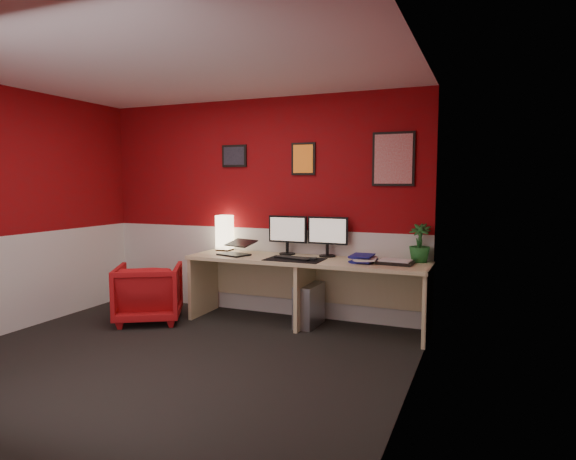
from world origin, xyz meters
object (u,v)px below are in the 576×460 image
object	(u,v)px
shoji_lamp	(225,234)
monitor_left	(287,229)
potted_plant	(420,243)
laptop	(234,246)
zen_tray	(395,263)
desk	(305,292)
monitor_right	(327,230)
pc_tower	(309,305)
armchair	(149,293)

from	to	relation	value
shoji_lamp	monitor_left	distance (m)	0.82
potted_plant	monitor_left	bearing A→B (deg)	-179.16
laptop	monitor_left	distance (m)	0.63
zen_tray	desk	bearing A→B (deg)	-178.98
zen_tray	potted_plant	world-z (taller)	potted_plant
desk	laptop	xyz separation A→B (m)	(-0.82, -0.08, 0.47)
desk	monitor_right	distance (m)	0.71
shoji_lamp	monitor_left	xyz separation A→B (m)	(0.82, -0.02, 0.09)
laptop	potted_plant	xyz separation A→B (m)	(1.97, 0.31, 0.09)
laptop	monitor_right	distance (m)	1.05
zen_tray	pc_tower	world-z (taller)	zen_tray
shoji_lamp	armchair	size ratio (longest dim) A/B	0.57
monitor_left	zen_tray	world-z (taller)	monitor_left
laptop	monitor_left	size ratio (longest dim) A/B	0.57
monitor_left	armchair	world-z (taller)	monitor_left
monitor_left	armchair	xyz separation A→B (m)	(-1.37, -0.70, -0.70)
laptop	armchair	bearing A→B (deg)	-136.63
laptop	desk	bearing A→B (deg)	23.08
desk	potted_plant	bearing A→B (deg)	11.55
monitor_left	armchair	distance (m)	1.69
monitor_right	armchair	distance (m)	2.10
armchair	laptop	bearing A→B (deg)	175.76
potted_plant	desk	bearing A→B (deg)	-168.45
desk	potted_plant	xyz separation A→B (m)	(1.15, 0.23, 0.56)
desk	armchair	distance (m)	1.74
shoji_lamp	monitor_right	distance (m)	1.29
monitor_left	zen_tray	bearing A→B (deg)	-8.99
shoji_lamp	laptop	world-z (taller)	shoji_lamp
zen_tray	armchair	distance (m)	2.70
potted_plant	armchair	distance (m)	2.97
desk	armchair	world-z (taller)	desk
desk	zen_tray	bearing A→B (deg)	1.02
monitor_left	pc_tower	world-z (taller)	monitor_left
monitor_left	pc_tower	bearing A→B (deg)	-29.71
pc_tower	armchair	world-z (taller)	armchair
shoji_lamp	laptop	distance (m)	0.44
shoji_lamp	zen_tray	world-z (taller)	shoji_lamp
desk	zen_tray	world-z (taller)	zen_tray
monitor_left	potted_plant	world-z (taller)	monitor_left
laptop	monitor_left	world-z (taller)	monitor_left
zen_tray	laptop	bearing A→B (deg)	-176.92
potted_plant	armchair	bearing A→B (deg)	-165.63
desk	monitor_left	world-z (taller)	monitor_left
laptop	zen_tray	xyz separation A→B (m)	(1.76, 0.09, -0.09)
monitor_right	pc_tower	xyz separation A→B (m)	(-0.14, -0.21, -0.80)
zen_tray	armchair	xyz separation A→B (m)	(-2.61, -0.50, -0.43)
monitor_right	armchair	xyz separation A→B (m)	(-1.84, -0.72, -0.70)
zen_tray	armchair	world-z (taller)	zen_tray
potted_plant	laptop	bearing A→B (deg)	-170.98
laptop	monitor_right	xyz separation A→B (m)	(0.99, 0.31, 0.18)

